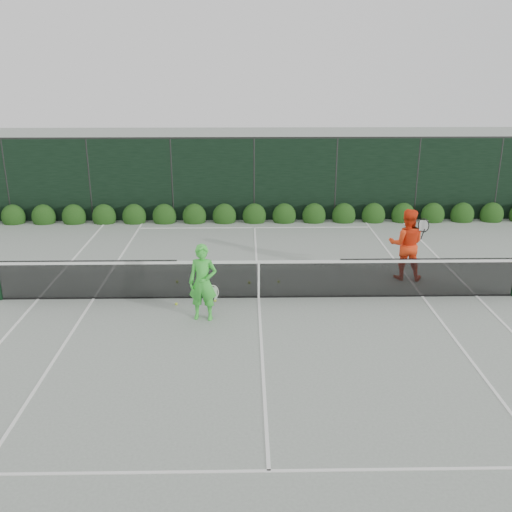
{
  "coord_description": "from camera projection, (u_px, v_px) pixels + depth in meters",
  "views": [
    {
      "loc": [
        -0.31,
        -13.15,
        5.55
      ],
      "look_at": [
        -0.06,
        0.3,
        1.0
      ],
      "focal_mm": 40.0,
      "sensor_mm": 36.0,
      "label": 1
    }
  ],
  "objects": [
    {
      "name": "court_lines",
      "position": [
        259.0,
        297.0,
        14.24
      ],
      "size": [
        11.03,
        23.83,
        0.01
      ],
      "color": "white",
      "rests_on": "ground"
    },
    {
      "name": "ground",
      "position": [
        259.0,
        298.0,
        14.24
      ],
      "size": [
        80.0,
        80.0,
        0.0
      ],
      "primitive_type": "plane",
      "color": "gray",
      "rests_on": "ground"
    },
    {
      "name": "tennis_balls",
      "position": [
        220.0,
        290.0,
        14.66
      ],
      "size": [
        2.78,
        1.55,
        0.07
      ],
      "color": "#B9D62F",
      "rests_on": "ground"
    },
    {
      "name": "windscreen_fence",
      "position": [
        262.0,
        280.0,
        11.19
      ],
      "size": [
        32.0,
        21.07,
        3.06
      ],
      "color": "black",
      "rests_on": "ground"
    },
    {
      "name": "hedge_row",
      "position": [
        254.0,
        216.0,
        20.94
      ],
      "size": [
        31.66,
        0.65,
        0.94
      ],
      "color": "#12370F",
      "rests_on": "ground"
    },
    {
      "name": "player_woman",
      "position": [
        203.0,
        283.0,
        12.8
      ],
      "size": [
        0.7,
        0.51,
        1.77
      ],
      "rotation": [
        0.0,
        0.0,
        -0.14
      ],
      "color": "green",
      "rests_on": "ground"
    },
    {
      "name": "player_man",
      "position": [
        406.0,
        244.0,
        15.23
      ],
      "size": [
        1.07,
        0.91,
        1.94
      ],
      "rotation": [
        0.0,
        0.0,
        2.94
      ],
      "color": "#FF3D15",
      "rests_on": "ground"
    },
    {
      "name": "tennis_net",
      "position": [
        258.0,
        278.0,
        14.07
      ],
      "size": [
        12.9,
        0.1,
        1.07
      ],
      "color": "black",
      "rests_on": "ground"
    }
  ]
}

